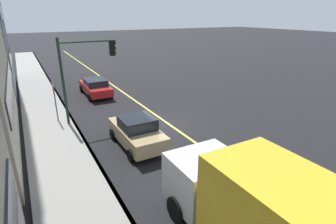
{
  "coord_description": "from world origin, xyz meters",
  "views": [
    {
      "loc": [
        -13.52,
        7.47,
        6.45
      ],
      "look_at": [
        -1.21,
        0.64,
        1.26
      ],
      "focal_mm": 28.5,
      "sensor_mm": 36.0,
      "label": 1
    }
  ],
  "objects": [
    {
      "name": "car_tan",
      "position": [
        -1.88,
        2.83,
        0.79
      ],
      "size": [
        3.99,
        1.94,
        1.6
      ],
      "color": "tan",
      "rests_on": "ground"
    },
    {
      "name": "ground",
      "position": [
        0.0,
        0.0,
        0.0
      ],
      "size": [
        200.0,
        200.0,
        0.0
      ],
      "primitive_type": "plane",
      "color": "black"
    },
    {
      "name": "sidewalk_slab",
      "position": [
        0.0,
        6.52,
        0.07
      ],
      "size": [
        80.0,
        2.9,
        0.15
      ],
      "primitive_type": "cube",
      "color": "gray",
      "rests_on": "ground"
    },
    {
      "name": "street_sign_post",
      "position": [
        3.44,
        5.98,
        1.57
      ],
      "size": [
        0.6,
        0.08,
        2.65
      ],
      "color": "slate",
      "rests_on": "ground"
    },
    {
      "name": "traffic_light_mast",
      "position": [
        2.63,
        4.15,
        3.59
      ],
      "size": [
        0.28,
        3.41,
        5.25
      ],
      "color": "#1E3823",
      "rests_on": "ground"
    },
    {
      "name": "curb_edge",
      "position": [
        0.0,
        5.15,
        0.07
      ],
      "size": [
        80.0,
        0.16,
        0.15
      ],
      "primitive_type": "cube",
      "color": "slate",
      "rests_on": "ground"
    },
    {
      "name": "car_red",
      "position": [
        8.37,
        2.29,
        0.73
      ],
      "size": [
        4.55,
        1.92,
        1.41
      ],
      "color": "red",
      "rests_on": "ground"
    },
    {
      "name": "lane_stripe_center",
      "position": [
        0.0,
        0.0,
        0.01
      ],
      "size": [
        80.0,
        0.16,
        0.01
      ],
      "primitive_type": "cube",
      "color": "#D8CC4C",
      "rests_on": "ground"
    }
  ]
}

